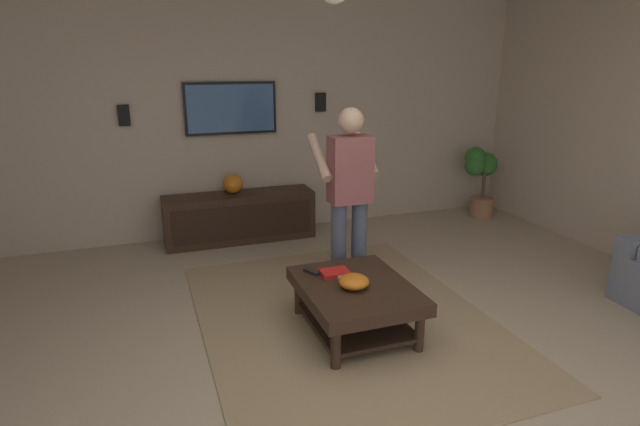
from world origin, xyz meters
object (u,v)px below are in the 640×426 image
at_px(remote_white, 339,276).
at_px(wall_speaker_left, 321,102).
at_px(wall_speaker_right, 124,115).
at_px(bowl, 354,282).
at_px(remote_black, 311,272).
at_px(tv, 231,108).
at_px(vase_round, 233,184).
at_px(media_console, 240,217).
at_px(book, 335,273).
at_px(person_standing, 349,189).
at_px(potted_plant_tall, 480,172).
at_px(coffee_table, 355,297).

bearing_deg(remote_white, wall_speaker_left, -46.25).
distance_m(remote_white, wall_speaker_right, 3.08).
distance_m(bowl, remote_black, 0.42).
bearing_deg(tv, remote_black, 4.11).
xyz_separation_m(remote_black, vase_round, (2.14, 0.22, 0.25)).
relative_size(media_console, tv, 1.64).
bearing_deg(remote_black, wall_speaker_right, 4.21).
xyz_separation_m(book, wall_speaker_left, (2.43, -0.75, 1.11)).
distance_m(bowl, remote_white, 0.21).
bearing_deg(tv, media_console, 0.00).
bearing_deg(person_standing, potted_plant_tall, -58.46).
bearing_deg(vase_round, wall_speaker_right, 79.37).
height_order(remote_black, book, book).
distance_m(book, vase_round, 2.27).
bearing_deg(book, vase_round, -80.34).
distance_m(remote_black, wall_speaker_right, 2.87).
bearing_deg(remote_black, wall_speaker_left, -46.25).
xyz_separation_m(person_standing, book, (-0.56, 0.35, -0.51)).
relative_size(potted_plant_tall, book, 4.22).
distance_m(bowl, vase_round, 2.54).
height_order(coffee_table, tv, tv).
bearing_deg(vase_round, coffee_table, -169.19).
distance_m(vase_round, wall_speaker_right, 1.36).
distance_m(coffee_table, vase_round, 2.51).
height_order(tv, remote_white, tv).
height_order(bowl, vase_round, vase_round).
height_order(tv, remote_black, tv).
distance_m(remote_black, wall_speaker_left, 2.75).
relative_size(remote_black, vase_round, 0.68).
bearing_deg(coffee_table, bowl, 145.85).
height_order(media_console, remote_white, media_console).
xyz_separation_m(potted_plant_tall, bowl, (-2.35, 2.82, -0.14)).
relative_size(media_console, person_standing, 1.04).
bearing_deg(coffee_table, vase_round, 10.81).
height_order(coffee_table, potted_plant_tall, potted_plant_tall).
distance_m(vase_round, wall_speaker_left, 1.44).
bearing_deg(remote_white, remote_black, 18.18).
relative_size(remote_black, wall_speaker_left, 0.68).
distance_m(tv, wall_speaker_left, 1.08).
bearing_deg(book, wall_speaker_left, -107.21).
height_order(book, wall_speaker_right, wall_speaker_right).
height_order(potted_plant_tall, remote_white, potted_plant_tall).
height_order(remote_white, remote_black, same).
relative_size(media_console, bowl, 7.50).
xyz_separation_m(media_console, bowl, (-2.45, -0.38, 0.18)).
xyz_separation_m(remote_white, wall_speaker_right, (2.50, 1.48, 1.04)).
xyz_separation_m(potted_plant_tall, vase_round, (0.15, 3.24, 0.06)).
bearing_deg(potted_plant_tall, book, 126.04).
height_order(tv, wall_speaker_right, tv).
distance_m(tv, potted_plant_tall, 3.33).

